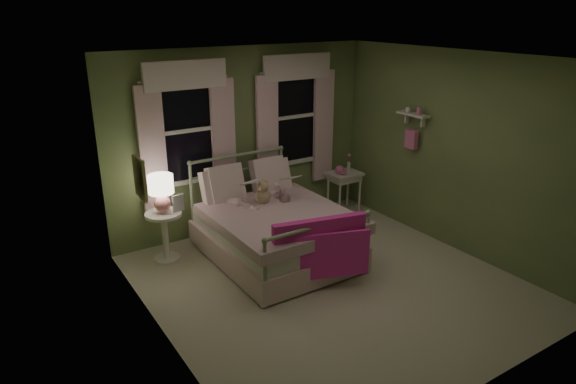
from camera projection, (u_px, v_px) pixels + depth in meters
room_shell at (334, 180)px, 5.63m from camera, size 4.20×4.20×4.20m
bed at (273, 229)px, 6.62m from camera, size 1.58×2.04×1.18m
pink_throw at (321, 242)px, 5.73m from camera, size 1.10×0.44×0.71m
child_left at (237, 183)px, 6.62m from camera, size 0.31×0.24×0.75m
child_right at (274, 178)px, 6.92m from camera, size 0.35×0.29×0.68m
book_left at (247, 187)px, 6.41m from camera, size 0.22×0.17×0.26m
book_right at (284, 182)px, 6.71m from camera, size 0.20×0.11×0.26m
teddy_bear at (263, 194)px, 6.69m from camera, size 0.24×0.20×0.33m
nightstand_left at (165, 229)px, 6.52m from camera, size 0.46×0.46×0.65m
table_lamp at (161, 190)px, 6.34m from camera, size 0.31×0.31×0.48m
book_nightstand at (173, 212)px, 6.43m from camera, size 0.19×0.24×0.02m
nightstand_right at (344, 179)px, 8.03m from camera, size 0.50×0.40×0.64m
pink_toy at (340, 170)px, 7.92m from camera, size 0.14×0.19×0.14m
bud_vase at (349, 162)px, 8.05m from camera, size 0.06×0.06×0.28m
window_left at (188, 126)px, 6.69m from camera, size 1.34×0.13×1.96m
window_right at (296, 112)px, 7.56m from camera, size 1.34×0.13×1.96m
wall_shelf at (412, 127)px, 7.08m from camera, size 0.15×0.50×0.60m
framed_picture at (140, 178)px, 5.04m from camera, size 0.03×0.32×0.42m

